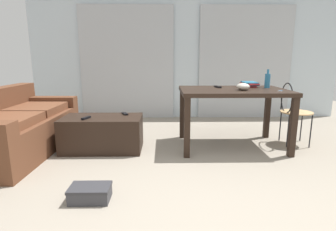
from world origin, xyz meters
TOP-DOWN VIEW (x-y plane):
  - ground_plane at (0.00, 1.39)m, footprint 8.60×8.60m
  - wall_back at (0.00, 3.58)m, footprint 5.94×0.10m
  - curtains at (0.00, 3.50)m, footprint 4.06×0.03m
  - couch at (-2.28, 1.49)m, footprint 0.90×1.88m
  - coffee_table at (-1.23, 1.58)m, footprint 1.00×0.55m
  - craft_table at (0.46, 1.68)m, footprint 1.35×0.91m
  - wire_chair at (1.28, 1.77)m, footprint 0.42×0.43m
  - bottle_near at (0.94, 1.81)m, footprint 0.07×0.07m
  - bowl at (0.54, 1.56)m, footprint 0.16×0.16m
  - book_stack at (0.75, 1.95)m, footprint 0.21×0.31m
  - tv_remote_on_table at (0.30, 1.88)m, footprint 0.08×0.17m
  - scissors at (0.98, 1.48)m, footprint 0.09×0.11m
  - tv_remote_primary at (-0.95, 1.73)m, footprint 0.11×0.16m
  - tv_remote_secondary at (-1.39, 1.47)m, footprint 0.09×0.15m
  - shoebox at (-1.06, 0.30)m, footprint 0.33×0.22m

SIDE VIEW (x-z plane):
  - ground_plane at x=0.00m, z-range 0.00..0.00m
  - shoebox at x=-1.06m, z-range 0.00..0.13m
  - coffee_table at x=-1.23m, z-range 0.00..0.43m
  - couch at x=-2.28m, z-range -0.08..0.71m
  - tv_remote_primary at x=-0.95m, z-range 0.43..0.45m
  - tv_remote_secondary at x=-1.39m, z-range 0.43..0.46m
  - wire_chair at x=1.28m, z-range 0.10..0.94m
  - craft_table at x=0.46m, z-range 0.29..1.06m
  - scissors at x=0.98m, z-range 0.77..0.77m
  - tv_remote_on_table at x=0.30m, z-range 0.77..0.79m
  - book_stack at x=0.75m, z-range 0.77..0.84m
  - bowl at x=0.54m, z-range 0.77..0.86m
  - bottle_near at x=0.94m, z-range 0.75..0.99m
  - curtains at x=0.00m, z-range 0.00..2.13m
  - wall_back at x=0.00m, z-range 0.00..2.50m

